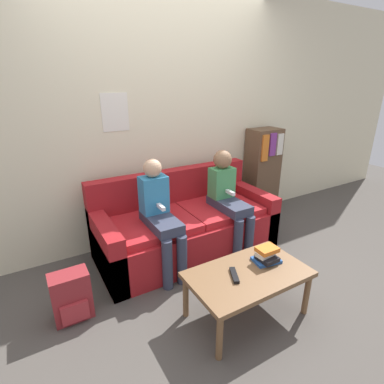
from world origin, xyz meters
name	(u,v)px	position (x,y,z in m)	size (l,w,h in m)	color
ground_plane	(212,275)	(0.00, 0.00, 0.00)	(10.00, 10.00, 0.00)	#4C4742
wall_back	(162,119)	(0.00, 1.00, 1.30)	(8.00, 0.07, 2.60)	beige
couch	(185,226)	(0.00, 0.51, 0.27)	(1.79, 0.79, 0.80)	maroon
coffee_table	(248,277)	(-0.05, -0.53, 0.34)	(0.88, 0.52, 0.38)	brown
person_left	(160,213)	(-0.36, 0.32, 0.58)	(0.24, 0.55, 1.05)	#33384C
person_right	(228,196)	(0.39, 0.32, 0.59)	(0.24, 0.55, 1.04)	#33384C
tv_remote	(234,275)	(-0.17, -0.51, 0.39)	(0.11, 0.17, 0.02)	black
book_stack	(266,255)	(0.15, -0.49, 0.44)	(0.22, 0.17, 0.12)	#23519E
bookshelf	(262,173)	(1.29, 0.81, 0.57)	(0.40, 0.29, 1.13)	brown
backpack	(71,297)	(-1.19, 0.10, 0.19)	(0.27, 0.20, 0.38)	maroon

